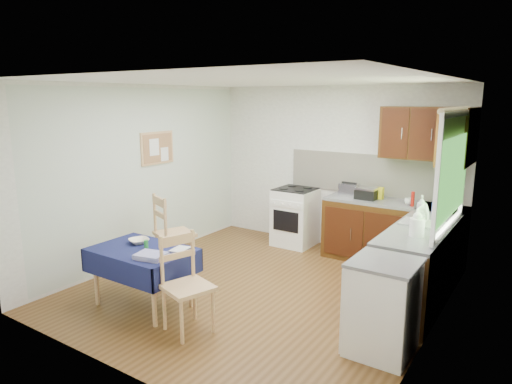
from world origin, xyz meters
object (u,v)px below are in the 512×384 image
Objects in this scene: sandwich_press at (367,193)px; kettle at (417,226)px; chair_near at (185,281)px; toaster at (349,190)px; dish_rack at (422,222)px; chair_far at (171,230)px; dining_table at (142,258)px.

sandwich_press is 1.79m from kettle.
kettle reaches higher than sandwich_press.
chair_near is 3.10m from toaster.
toaster reaches higher than chair_near.
toaster is 2.00m from kettle.
kettle is at bearing -75.35° from dish_rack.
chair_near is at bearing 162.07° from chair_far.
dish_rack reaches higher than chair_near.
chair_near is at bearing -139.61° from kettle.
dish_rack is (3.04, 0.93, 0.37)m from chair_far.
kettle reaches higher than chair_far.
dish_rack is 0.52m from kettle.
kettle is (1.07, -1.44, 0.03)m from sandwich_press.
sandwich_press is at bearing 3.77° from chair_near.
dish_rack reaches higher than dining_table.
toaster is (1.24, 2.88, 0.43)m from dining_table.
chair_near is 3.85× the size of kettle.
chair_near is 3.59× the size of toaster.
sandwich_press is (0.28, -0.03, -0.01)m from toaster.
dish_rack is (1.01, -0.93, -0.06)m from sandwich_press.
sandwich_press is 0.62× the size of dish_rack.
toaster reaches higher than chair_far.
kettle reaches higher than chair_near.
dish_rack is at bearing -139.60° from chair_far.
chair_near is at bearing -123.29° from dish_rack.
chair_near is at bearing 8.49° from dining_table.
chair_near reaches higher than dining_table.
dish_rack is at bearing 97.43° from kettle.
dining_table is 0.78m from chair_near.
chair_near is (1.28, -1.13, -0.03)m from chair_far.
dining_table is 3.19m from dish_rack.
sandwich_press is at bearing 144.38° from dish_rack.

